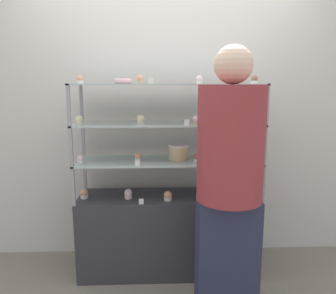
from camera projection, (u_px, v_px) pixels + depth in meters
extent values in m
plane|color=gray|center=(168.00, 269.00, 2.78)|extent=(20.00, 20.00, 0.00)
cube|color=silver|center=(166.00, 112.00, 2.89)|extent=(8.00, 0.05, 2.60)
cube|color=#333338|center=(168.00, 233.00, 2.72)|extent=(1.44, 0.43, 0.65)
cube|color=#99999E|center=(85.00, 172.00, 2.80)|extent=(0.02, 0.02, 0.30)
cube|color=#99999E|center=(248.00, 171.00, 2.85)|extent=(0.02, 0.02, 0.30)
cube|color=#99999E|center=(73.00, 186.00, 2.40)|extent=(0.02, 0.02, 0.30)
cube|color=#99999E|center=(263.00, 184.00, 2.46)|extent=(0.02, 0.02, 0.30)
cube|color=#B2C6C1|center=(168.00, 161.00, 2.60)|extent=(1.44, 0.43, 0.01)
cube|color=#99999E|center=(83.00, 138.00, 2.75)|extent=(0.02, 0.02, 0.30)
cube|color=#99999E|center=(249.00, 137.00, 2.80)|extent=(0.02, 0.02, 0.30)
cube|color=#99999E|center=(71.00, 147.00, 2.35)|extent=(0.02, 0.02, 0.30)
cube|color=#99999E|center=(265.00, 145.00, 2.40)|extent=(0.02, 0.02, 0.30)
cube|color=#B2C6C1|center=(168.00, 123.00, 2.55)|extent=(1.44, 0.43, 0.01)
cube|color=#99999E|center=(81.00, 102.00, 2.69)|extent=(0.02, 0.02, 0.30)
cube|color=#99999E|center=(251.00, 102.00, 2.74)|extent=(0.02, 0.02, 0.30)
cube|color=#99999E|center=(69.00, 105.00, 2.29)|extent=(0.02, 0.02, 0.30)
cube|color=#99999E|center=(267.00, 105.00, 2.35)|extent=(0.02, 0.02, 0.30)
cube|color=#B2C6C1|center=(168.00, 85.00, 2.49)|extent=(1.44, 0.43, 0.01)
cylinder|color=#DBBC84|center=(178.00, 153.00, 2.61)|extent=(0.16, 0.16, 0.10)
cylinder|color=silver|center=(178.00, 145.00, 2.60)|extent=(0.16, 0.16, 0.02)
cube|color=brown|center=(220.00, 119.00, 2.59)|extent=(0.24, 0.13, 0.05)
cube|color=#8C5B42|center=(221.00, 115.00, 2.58)|extent=(0.24, 0.14, 0.01)
cylinder|color=white|center=(85.00, 196.00, 2.59)|extent=(0.06, 0.06, 0.03)
sphere|color=#E5996B|center=(84.00, 193.00, 2.59)|extent=(0.06, 0.06, 0.06)
cylinder|color=beige|center=(128.00, 197.00, 2.59)|extent=(0.06, 0.06, 0.03)
sphere|color=silver|center=(128.00, 193.00, 2.58)|extent=(0.06, 0.06, 0.06)
cylinder|color=beige|center=(168.00, 199.00, 2.54)|extent=(0.06, 0.06, 0.03)
sphere|color=#E5996B|center=(168.00, 195.00, 2.53)|extent=(0.06, 0.06, 0.06)
cylinder|color=beige|center=(211.00, 198.00, 2.56)|extent=(0.06, 0.06, 0.03)
sphere|color=silver|center=(211.00, 194.00, 2.56)|extent=(0.06, 0.06, 0.06)
cylinder|color=white|center=(249.00, 196.00, 2.61)|extent=(0.06, 0.06, 0.03)
sphere|color=white|center=(249.00, 192.00, 2.61)|extent=(0.06, 0.06, 0.06)
cube|color=white|center=(141.00, 202.00, 2.45)|extent=(0.04, 0.00, 0.04)
cylinder|color=white|center=(81.00, 162.00, 2.48)|extent=(0.05, 0.05, 0.03)
sphere|color=silver|center=(80.00, 158.00, 2.47)|extent=(0.05, 0.05, 0.05)
cylinder|color=white|center=(138.00, 160.00, 2.55)|extent=(0.05, 0.05, 0.03)
sphere|color=#E5996B|center=(138.00, 156.00, 2.54)|extent=(0.05, 0.05, 0.05)
cylinder|color=beige|center=(196.00, 160.00, 2.52)|extent=(0.05, 0.05, 0.03)
sphere|color=#8C5B42|center=(196.00, 157.00, 2.51)|extent=(0.05, 0.05, 0.05)
cylinder|color=beige|center=(254.00, 159.00, 2.55)|extent=(0.05, 0.05, 0.03)
sphere|color=#F4EAB2|center=(254.00, 156.00, 2.55)|extent=(0.05, 0.05, 0.05)
cube|color=white|center=(137.00, 163.00, 2.40)|extent=(0.04, 0.00, 0.04)
cylinder|color=beige|center=(79.00, 123.00, 2.42)|extent=(0.05, 0.05, 0.02)
sphere|color=#F4EAB2|center=(79.00, 119.00, 2.41)|extent=(0.06, 0.06, 0.06)
cylinder|color=beige|center=(141.00, 122.00, 2.48)|extent=(0.05, 0.05, 0.02)
sphere|color=#F4EAB2|center=(141.00, 118.00, 2.47)|extent=(0.06, 0.06, 0.06)
cylinder|color=#CCB28C|center=(196.00, 123.00, 2.44)|extent=(0.05, 0.05, 0.02)
sphere|color=silver|center=(196.00, 119.00, 2.44)|extent=(0.06, 0.06, 0.06)
cylinder|color=beige|center=(253.00, 121.00, 2.52)|extent=(0.05, 0.05, 0.02)
sphere|color=silver|center=(253.00, 118.00, 2.51)|extent=(0.06, 0.06, 0.06)
cube|color=white|center=(187.00, 122.00, 2.36)|extent=(0.04, 0.00, 0.04)
cylinder|color=white|center=(80.00, 82.00, 2.41)|extent=(0.05, 0.05, 0.02)
sphere|color=#E5996B|center=(80.00, 79.00, 2.40)|extent=(0.05, 0.05, 0.05)
cylinder|color=#CCB28C|center=(140.00, 82.00, 2.41)|extent=(0.05, 0.05, 0.02)
sphere|color=#E5996B|center=(140.00, 79.00, 2.41)|extent=(0.05, 0.05, 0.05)
cylinder|color=white|center=(199.00, 82.00, 2.45)|extent=(0.05, 0.05, 0.02)
sphere|color=silver|center=(200.00, 79.00, 2.44)|extent=(0.05, 0.05, 0.05)
cylinder|color=white|center=(254.00, 82.00, 2.46)|extent=(0.05, 0.05, 0.02)
sphere|color=#8C5B42|center=(254.00, 79.00, 2.45)|extent=(0.05, 0.05, 0.05)
cube|color=white|center=(151.00, 80.00, 2.29)|extent=(0.04, 0.00, 0.04)
torus|color=#EFB2BC|center=(123.00, 81.00, 2.48)|extent=(0.14, 0.14, 0.04)
cube|color=#282D47|center=(227.00, 259.00, 2.15)|extent=(0.39, 0.22, 0.82)
cylinder|color=#993338|center=(231.00, 144.00, 2.01)|extent=(0.41, 0.41, 0.71)
sphere|color=beige|center=(234.00, 65.00, 1.92)|extent=(0.23, 0.23, 0.23)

